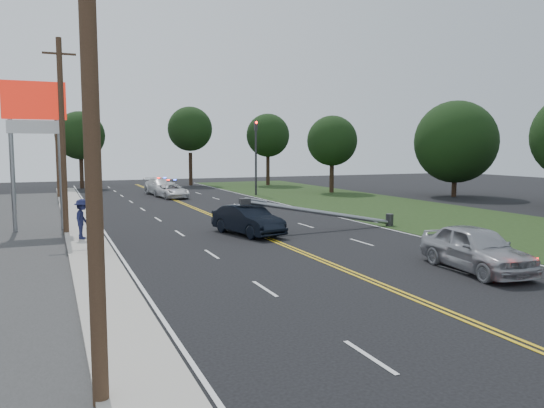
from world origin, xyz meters
name	(u,v)px	position (x,y,z in m)	size (l,w,h in m)	color
ground	(335,266)	(0.00, 0.00, 0.00)	(120.00, 120.00, 0.00)	black
sidewalk	(85,238)	(-8.40, 10.00, 0.06)	(1.80, 70.00, 0.12)	#ACA79C
grass_verge	(441,217)	(13.50, 10.00, 0.01)	(12.00, 80.00, 0.01)	black
centerline_yellow	(246,229)	(0.00, 10.00, 0.01)	(0.36, 80.00, 0.00)	gold
pylon_sign	(35,119)	(-10.50, 14.00, 6.00)	(3.20, 0.35, 8.00)	gray
traffic_signal	(256,151)	(8.30, 30.00, 4.21)	(0.28, 0.41, 7.05)	#2D2D30
fallen_streetlight	(330,213)	(4.19, 8.00, 0.92)	(9.36, 0.44, 1.91)	#2D2D30
utility_pole_near	(91,110)	(-9.20, -8.00, 5.08)	(1.60, 0.28, 10.00)	#382619
utility_pole_mid	(62,136)	(-9.20, 12.00, 5.08)	(1.60, 0.28, 10.00)	#382619
utility_pole_far	(57,141)	(-9.20, 34.00, 5.08)	(1.60, 0.28, 10.00)	#382619
tree_6	(80,136)	(-6.61, 45.54, 5.87)	(5.35, 5.35, 8.56)	black
tree_7	(190,129)	(5.91, 45.88, 6.77)	(5.33, 5.33, 9.46)	black
tree_8	(268,135)	(14.64, 42.42, 6.01)	(5.22, 5.22, 8.64)	black
tree_9	(332,141)	(16.46, 29.84, 5.21)	(5.04, 5.04, 7.75)	black
tree_13	(456,142)	(24.62, 21.30, 5.05)	(7.52, 7.52, 8.81)	black
crashed_sedan	(248,220)	(-0.51, 8.25, 0.77)	(1.63, 4.67, 1.54)	black
waiting_sedan	(476,248)	(4.33, -2.66, 0.84)	(1.97, 4.91, 1.67)	#9D9FA5
emergency_a	(172,191)	(0.19, 30.06, 0.63)	(2.09, 4.54, 1.26)	silver
emergency_b	(162,186)	(0.03, 33.73, 0.81)	(2.27, 5.57, 1.62)	silver
bystander_a	(96,232)	(-8.17, 6.05, 0.95)	(0.60, 0.40, 1.65)	#26262D
bystander_b	(94,235)	(-8.28, 5.52, 0.89)	(0.75, 0.58, 1.54)	#9E9DA2
bystander_c	(82,219)	(-8.53, 9.46, 1.09)	(1.25, 0.72, 1.93)	#1B1E43
bystander_d	(90,222)	(-8.14, 9.84, 0.88)	(0.90, 0.37, 1.53)	#584F46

